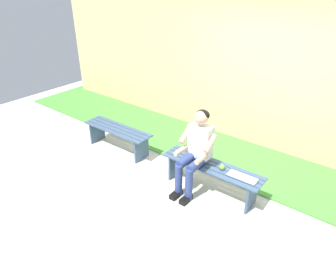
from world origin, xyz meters
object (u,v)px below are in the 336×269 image
object	(u,v)px
bench_far	(118,134)
book_open	(242,177)
bench_near	(211,172)
person_seated	(196,149)
apple	(222,167)

from	to	relation	value
bench_far	book_open	size ratio (longest dim) A/B	3.37
bench_near	bench_far	size ratio (longest dim) A/B	1.10
bench_far	book_open	world-z (taller)	book_open
person_seated	book_open	world-z (taller)	person_seated
bench_far	book_open	bearing A→B (deg)	179.84
apple	bench_far	bearing A→B (deg)	0.09
bench_far	apple	bearing A→B (deg)	-179.91
apple	bench_near	bearing A→B (deg)	1.17
person_seated	book_open	bearing A→B (deg)	-172.55
bench_near	bench_far	xyz separation A→B (m)	(1.98, -0.00, -0.01)
bench_far	apple	xyz separation A→B (m)	(-2.15, -0.00, 0.16)
book_open	bench_near	bearing A→B (deg)	-1.74
bench_near	person_seated	world-z (taller)	person_seated
apple	book_open	size ratio (longest dim) A/B	0.19
person_seated	book_open	size ratio (longest dim) A/B	3.02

